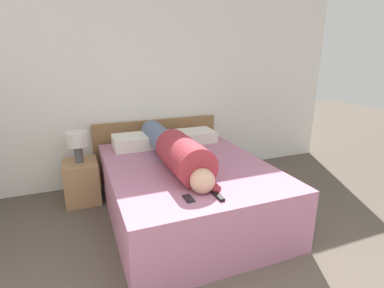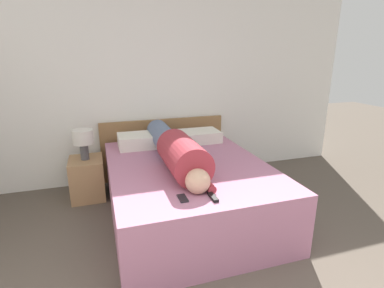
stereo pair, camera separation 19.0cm
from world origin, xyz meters
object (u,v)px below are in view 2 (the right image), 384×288
(person_lying, at_px, (176,149))
(pillow_near_headboard, at_px, (143,140))
(nightstand, at_px, (87,178))
(table_lamp, at_px, (83,139))
(tv_remote, at_px, (213,197))
(cell_phone, at_px, (183,198))
(pillow_second, at_px, (197,136))
(bed, at_px, (188,190))

(person_lying, height_order, pillow_near_headboard, person_lying)
(nightstand, xyz_separation_m, table_lamp, (0.00, 0.00, 0.48))
(table_lamp, height_order, tv_remote, table_lamp)
(nightstand, distance_m, table_lamp, 0.48)
(nightstand, height_order, tv_remote, tv_remote)
(nightstand, bearing_deg, cell_phone, -63.34)
(pillow_second, xyz_separation_m, tv_remote, (-0.38, -1.52, -0.06))
(bed, height_order, pillow_second, pillow_second)
(bed, relative_size, cell_phone, 15.41)
(bed, height_order, nightstand, bed)
(pillow_near_headboard, bearing_deg, tv_remote, -78.74)
(tv_remote, bearing_deg, nightstand, 122.11)
(table_lamp, relative_size, person_lying, 0.20)
(table_lamp, xyz_separation_m, pillow_near_headboard, (0.67, -0.04, -0.06))
(tv_remote, height_order, cell_phone, tv_remote)
(nightstand, height_order, pillow_second, pillow_second)
(nightstand, relative_size, cell_phone, 3.68)
(nightstand, relative_size, tv_remote, 3.19)
(pillow_near_headboard, distance_m, cell_phone, 1.46)
(pillow_second, bearing_deg, tv_remote, -104.22)
(bed, distance_m, pillow_near_headboard, 0.88)
(bed, height_order, tv_remote, tv_remote)
(pillow_near_headboard, bearing_deg, nightstand, 176.61)
(person_lying, bearing_deg, nightstand, 140.48)
(table_lamp, height_order, cell_phone, table_lamp)
(nightstand, distance_m, person_lying, 1.26)
(nightstand, distance_m, pillow_second, 1.42)
(nightstand, xyz_separation_m, pillow_near_headboard, (0.67, -0.04, 0.42))
(pillow_near_headboard, height_order, pillow_second, pillow_near_headboard)
(person_lying, xyz_separation_m, cell_phone, (-0.14, -0.76, -0.15))
(nightstand, height_order, cell_phone, cell_phone)
(person_lying, bearing_deg, table_lamp, 140.48)
(pillow_second, bearing_deg, table_lamp, 178.32)
(bed, xyz_separation_m, tv_remote, (-0.04, -0.79, 0.30))
(table_lamp, height_order, pillow_near_headboard, table_lamp)
(table_lamp, distance_m, pillow_second, 1.36)
(bed, distance_m, nightstand, 1.27)
(pillow_second, height_order, tv_remote, pillow_second)
(nightstand, xyz_separation_m, cell_phone, (0.75, -1.49, 0.35))
(table_lamp, relative_size, pillow_second, 0.64)
(person_lying, bearing_deg, pillow_second, 56.30)
(pillow_near_headboard, relative_size, pillow_second, 1.05)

